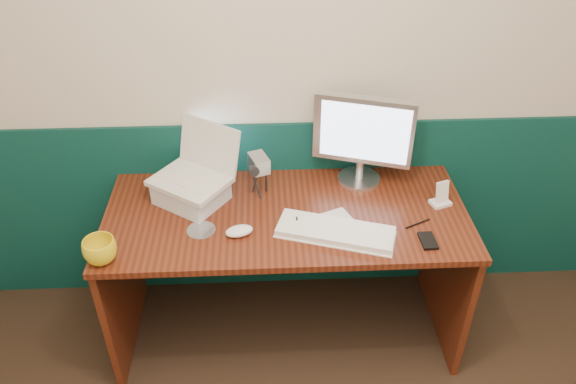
{
  "coord_description": "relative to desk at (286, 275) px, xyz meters",
  "views": [
    {
      "loc": [
        -0.25,
        -0.58,
        2.25
      ],
      "look_at": [
        -0.16,
        1.23,
        0.97
      ],
      "focal_mm": 35.0,
      "sensor_mm": 36.0,
      "label": 1
    }
  ],
  "objects": [
    {
      "name": "music_player",
      "position": [
        0.69,
        0.03,
        0.44
      ],
      "size": [
        0.07,
        0.05,
        0.1
      ],
      "primitive_type": "cube",
      "rotation": [
        -0.17,
        0.0,
        0.33
      ],
      "color": "white",
      "rests_on": "dock"
    },
    {
      "name": "laptop_riser",
      "position": [
        -0.42,
        0.11,
        0.42
      ],
      "size": [
        0.36,
        0.35,
        0.1
      ],
      "primitive_type": "cube",
      "rotation": [
        0.0,
        0.0,
        -0.62
      ],
      "color": "silver",
      "rests_on": "desk"
    },
    {
      "name": "wainscot",
      "position": [
        0.16,
        0.36,
        0.12
      ],
      "size": [
        3.48,
        0.02,
        1.0
      ],
      "primitive_type": "cube",
      "color": "#072E30",
      "rests_on": "ground"
    },
    {
      "name": "cd_loose_a",
      "position": [
        -0.37,
        -0.1,
        0.38
      ],
      "size": [
        0.12,
        0.12,
        0.0
      ],
      "primitive_type": "cylinder",
      "color": "#ADB4BD",
      "rests_on": "desk"
    },
    {
      "name": "mouse_right",
      "position": [
        0.38,
        -0.22,
        0.39
      ],
      "size": [
        0.12,
        0.09,
        0.03
      ],
      "primitive_type": "ellipsoid",
      "rotation": [
        0.0,
        0.0,
        -0.34
      ],
      "color": "white",
      "rests_on": "desk"
    },
    {
      "name": "back_wall",
      "position": [
        0.16,
        0.37,
        0.88
      ],
      "size": [
        3.5,
        0.04,
        2.5
      ],
      "primitive_type": "cube",
      "color": "beige",
      "rests_on": "ground"
    },
    {
      "name": "pen",
      "position": [
        0.56,
        -0.11,
        0.38
      ],
      "size": [
        0.12,
        0.06,
        0.01
      ],
      "primitive_type": "cylinder",
      "rotation": [
        0.0,
        1.57,
        0.45
      ],
      "color": "black",
      "rests_on": "desk"
    },
    {
      "name": "laptop",
      "position": [
        -0.42,
        0.11,
        0.6
      ],
      "size": [
        0.4,
        0.38,
        0.27
      ],
      "primitive_type": null,
      "rotation": [
        0.0,
        0.0,
        -0.62
      ],
      "color": "silver",
      "rests_on": "laptop_riser"
    },
    {
      "name": "monitor",
      "position": [
        0.36,
        0.24,
        0.6
      ],
      "size": [
        0.47,
        0.26,
        0.45
      ],
      "primitive_type": null,
      "rotation": [
        0.0,
        0.0,
        -0.31
      ],
      "color": "silver",
      "rests_on": "desk"
    },
    {
      "name": "mug",
      "position": [
        -0.74,
        -0.27,
        0.43
      ],
      "size": [
        0.15,
        0.15,
        0.1
      ],
      "primitive_type": "imported",
      "rotation": [
        0.0,
        0.0,
        0.16
      ],
      "color": "yellow",
      "rests_on": "desk"
    },
    {
      "name": "keyboard",
      "position": [
        0.2,
        -0.16,
        0.39
      ],
      "size": [
        0.51,
        0.3,
        0.03
      ],
      "primitive_type": "cube",
      "rotation": [
        0.0,
        0.0,
        -0.31
      ],
      "color": "white",
      "rests_on": "desk"
    },
    {
      "name": "cd_spindle",
      "position": [
        0.04,
        -0.1,
        0.39
      ],
      "size": [
        0.11,
        0.11,
        0.02
      ],
      "primitive_type": "cylinder",
      "color": "#ACB1BC",
      "rests_on": "desk"
    },
    {
      "name": "pda",
      "position": [
        0.57,
        -0.22,
        0.38
      ],
      "size": [
        0.07,
        0.11,
        0.01
      ],
      "primitive_type": "cube",
      "rotation": [
        0.0,
        0.0,
        0.04
      ],
      "color": "black",
      "rests_on": "desk"
    },
    {
      "name": "papers",
      "position": [
        0.2,
        -0.06,
        0.38
      ],
      "size": [
        0.19,
        0.16,
        0.0
      ],
      "primitive_type": "cube",
      "rotation": [
        0.0,
        0.0,
        0.4
      ],
      "color": "silver",
      "rests_on": "desk"
    },
    {
      "name": "desk",
      "position": [
        0.0,
        0.0,
        0.0
      ],
      "size": [
        1.6,
        0.7,
        0.75
      ],
      "primitive_type": "cube",
      "color": "#3D160B",
      "rests_on": "ground"
    },
    {
      "name": "mouse_left",
      "position": [
        -0.2,
        -0.14,
        0.39
      ],
      "size": [
        0.13,
        0.1,
        0.04
      ],
      "primitive_type": "ellipsoid",
      "rotation": [
        0.0,
        0.0,
        0.27
      ],
      "color": "white",
      "rests_on": "desk"
    },
    {
      "name": "cd_loose_b",
      "position": [
        0.06,
        -0.04,
        0.38
      ],
      "size": [
        0.11,
        0.11,
        0.0
      ],
      "primitive_type": "cylinder",
      "color": "silver",
      "rests_on": "desk"
    },
    {
      "name": "camcorder",
      "position": [
        -0.11,
        0.15,
        0.46
      ],
      "size": [
        0.11,
        0.14,
        0.18
      ],
      "primitive_type": null,
      "rotation": [
        0.0,
        0.0,
        0.35
      ],
      "color": "#A5A5A9",
      "rests_on": "desk"
    },
    {
      "name": "dock",
      "position": [
        0.69,
        0.03,
        0.38
      ],
      "size": [
        0.1,
        0.09,
        0.02
      ],
      "primitive_type": "cube",
      "rotation": [
        0.0,
        0.0,
        0.33
      ],
      "color": "white",
      "rests_on": "desk"
    }
  ]
}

